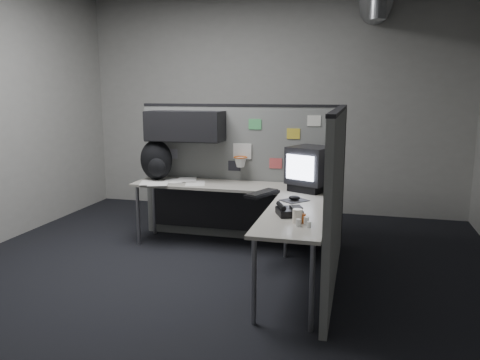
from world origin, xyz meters
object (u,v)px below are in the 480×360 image
(monitor, at_px, (311,168))
(desk, at_px, (247,201))
(backpack, at_px, (156,161))
(keyboard, at_px, (262,193))
(phone, at_px, (289,211))

(monitor, bearing_deg, desk, 175.78)
(desk, xyz_separation_m, backpack, (-1.19, 0.32, 0.35))
(desk, height_order, keyboard, keyboard)
(monitor, relative_size, keyboard, 1.19)
(monitor, height_order, backpack, backpack)
(monitor, distance_m, backpack, 1.85)
(keyboard, bearing_deg, backpack, 138.45)
(monitor, xyz_separation_m, phone, (-0.07, -1.07, -0.20))
(desk, distance_m, keyboard, 0.30)
(monitor, distance_m, keyboard, 0.62)
(monitor, bearing_deg, backpack, 155.69)
(desk, relative_size, backpack, 4.81)
(phone, bearing_deg, monitor, 73.19)
(desk, height_order, backpack, backpack)
(keyboard, height_order, backpack, backpack)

